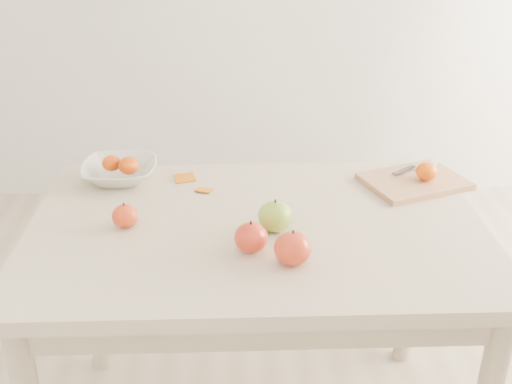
{
  "coord_description": "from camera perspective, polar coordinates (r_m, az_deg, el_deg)",
  "views": [
    {
      "loc": [
        -0.05,
        -1.48,
        1.56
      ],
      "look_at": [
        0.0,
        0.05,
        0.82
      ],
      "focal_mm": 45.0,
      "sensor_mm": 36.0,
      "label": 1
    }
  ],
  "objects": [
    {
      "name": "bowl_tangerine_far",
      "position": [
        1.94,
        -11.27,
        2.33
      ],
      "size": [
        0.06,
        0.06,
        0.05
      ],
      "primitive_type": "ellipsoid",
      "color": "#C93B07",
      "rests_on": "fruit_bowl"
    },
    {
      "name": "paring_knife",
      "position": [
        2.03,
        14.71,
        2.2
      ],
      "size": [
        0.16,
        0.09,
        0.01
      ],
      "color": "white",
      "rests_on": "cutting_board"
    },
    {
      "name": "fruit_bowl",
      "position": [
        1.97,
        -12.0,
        1.79
      ],
      "size": [
        0.22,
        0.22,
        0.06
      ],
      "primitive_type": "imported",
      "color": "silver",
      "rests_on": "table"
    },
    {
      "name": "apple_green",
      "position": [
        1.64,
        1.71,
        -2.18
      ],
      "size": [
        0.09,
        0.09,
        0.08
      ],
      "primitive_type": "ellipsoid",
      "color": "#5D931D",
      "rests_on": "table"
    },
    {
      "name": "apple_red_c",
      "position": [
        1.55,
        -0.45,
        -4.07
      ],
      "size": [
        0.08,
        0.08,
        0.07
      ],
      "primitive_type": "ellipsoid",
      "color": "maroon",
      "rests_on": "table"
    },
    {
      "name": "table",
      "position": [
        1.74,
        0.06,
        -5.73
      ],
      "size": [
        1.2,
        0.8,
        0.75
      ],
      "color": "beige",
      "rests_on": "ground"
    },
    {
      "name": "apple_red_e",
      "position": [
        1.51,
        3.28,
        -5.01
      ],
      "size": [
        0.09,
        0.09,
        0.08
      ],
      "primitive_type": "ellipsoid",
      "color": "maroon",
      "rests_on": "table"
    },
    {
      "name": "cutting_board",
      "position": [
        1.96,
        13.89,
        0.93
      ],
      "size": [
        0.34,
        0.3,
        0.02
      ],
      "primitive_type": "cube",
      "rotation": [
        0.0,
        0.0,
        0.36
      ],
      "color": "tan",
      "rests_on": "table"
    },
    {
      "name": "orange_peel_a",
      "position": [
        1.95,
        -6.34,
        1.13
      ],
      "size": [
        0.07,
        0.06,
        0.01
      ],
      "primitive_type": "cube",
      "rotation": [
        0.21,
        0.0,
        0.27
      ],
      "color": "#C45F0D",
      "rests_on": "table"
    },
    {
      "name": "board_tangerine",
      "position": [
        1.95,
        14.92,
        1.78
      ],
      "size": [
        0.06,
        0.06,
        0.05
      ],
      "primitive_type": "ellipsoid",
      "color": "#E44E08",
      "rests_on": "cutting_board"
    },
    {
      "name": "bowl_tangerine_near",
      "position": [
        1.97,
        -12.74,
        2.52
      ],
      "size": [
        0.05,
        0.05,
        0.05
      ],
      "primitive_type": "ellipsoid",
      "color": "#CD3C07",
      "rests_on": "fruit_bowl"
    },
    {
      "name": "apple_red_d",
      "position": [
        1.7,
        -11.57,
        -2.11
      ],
      "size": [
        0.07,
        0.07,
        0.06
      ],
      "primitive_type": "ellipsoid",
      "color": "#950604",
      "rests_on": "table"
    },
    {
      "name": "orange_peel_b",
      "position": [
        1.87,
        -4.67,
        0.13
      ],
      "size": [
        0.05,
        0.05,
        0.01
      ],
      "primitive_type": "cube",
      "rotation": [
        -0.14,
        0.0,
        -0.33
      ],
      "color": "orange",
      "rests_on": "table"
    }
  ]
}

